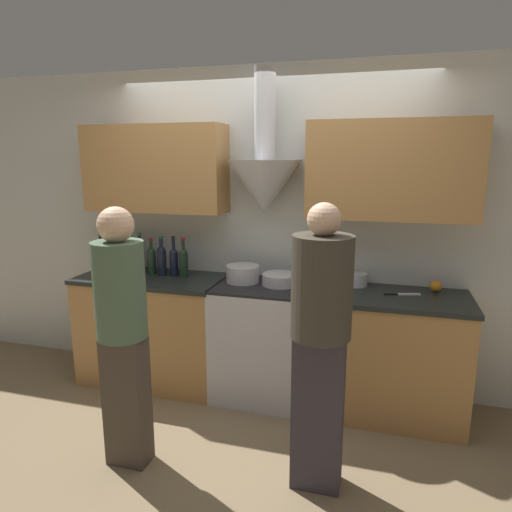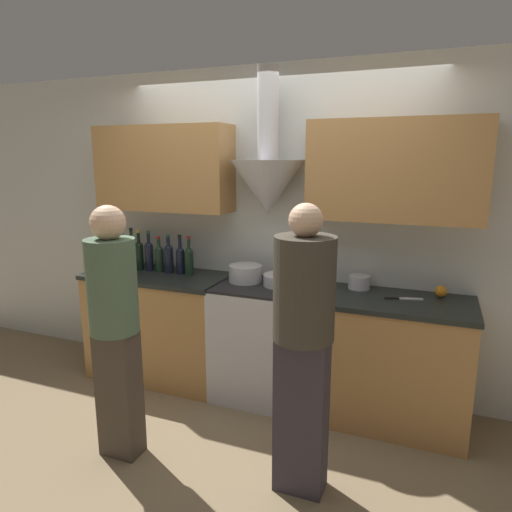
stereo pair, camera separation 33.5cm
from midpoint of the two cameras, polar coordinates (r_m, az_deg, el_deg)
The scene contains 21 objects.
ground_plane at distance 3.64m, azimuth 1.45°, elevation -19.10°, with size 12.00×12.00×0.00m, color #847051.
wall_back at distance 3.69m, azimuth 4.74°, elevation 5.57°, with size 8.40×0.57×2.60m.
counter_left at distance 4.07m, azimuth -9.50°, elevation -8.54°, with size 1.22×0.62×0.92m.
counter_right at distance 3.54m, azimuth 18.06°, elevation -12.21°, with size 1.22×0.62×0.92m.
stove_range at distance 3.70m, azimuth 3.23°, elevation -10.49°, with size 0.67×0.60×0.92m.
wine_bottle_0 at distance 4.25m, azimuth -15.25°, elevation 0.46°, with size 0.07×0.07×0.33m.
wine_bottle_1 at distance 4.19m, azimuth -14.21°, elevation 0.45°, with size 0.07×0.07×0.35m.
wine_bottle_2 at distance 4.14m, azimuth -13.03°, elevation 0.42°, with size 0.07×0.07×0.36m.
wine_bottle_3 at distance 4.09m, azimuth -12.14°, elevation 0.26°, with size 0.07×0.07×0.35m.
wine_bottle_4 at distance 4.04m, azimuth -10.93°, elevation 0.17°, with size 0.07×0.07×0.35m.
wine_bottle_5 at distance 3.98m, azimuth -9.66°, elevation -0.17°, with size 0.07×0.07×0.31m.
wine_bottle_6 at distance 3.92m, azimuth -8.48°, elevation -0.15°, with size 0.08×0.08×0.34m.
wine_bottle_7 at distance 3.88m, azimuth -7.02°, elevation -0.35°, with size 0.07×0.07×0.33m.
wine_bottle_8 at distance 3.83m, azimuth -5.90°, elevation -0.47°, with size 0.07×0.07×0.33m.
stock_pot at distance 3.62m, azimuth 1.31°, elevation -2.21°, with size 0.27×0.27×0.13m.
mixing_bowl at distance 3.53m, azimuth 5.88°, elevation -3.04°, with size 0.28×0.28×0.09m.
orange_fruit at distance 3.55m, azimuth 24.69°, elevation -4.07°, with size 0.08×0.08×0.08m.
saucepan at distance 3.56m, azimuth 15.44°, elevation -3.19°, with size 0.16×0.16×0.10m.
chefs_knife at distance 3.41m, azimuth 20.75°, elevation -5.05°, with size 0.26×0.10×0.01m.
person_foreground_left at distance 2.91m, azimuth -14.14°, elevation -7.93°, with size 0.30×0.30×1.62m.
person_foreground_right at distance 2.55m, azimuth 9.72°, elevation -10.32°, with size 0.33×0.33×1.66m.
Camera 2 is at (1.23, -2.87, 1.89)m, focal length 32.00 mm.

